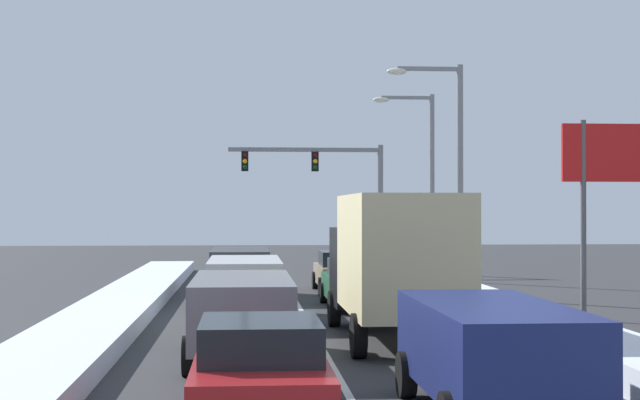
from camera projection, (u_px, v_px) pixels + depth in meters
name	position (u px, v px, depth m)	size (l,w,h in m)	color
ground_plane	(316.00, 337.00, 22.91)	(120.00, 120.00, 0.00)	#333335
lane_stripe_between_right_lane_and_center_lane	(306.00, 318.00, 26.88)	(0.14, 43.74, 0.01)	silver
snow_bank_right_shoulder	(493.00, 307.00, 27.29)	(1.85, 43.74, 0.55)	silver
snow_bank_left_shoulder	(113.00, 312.00, 26.47)	(2.14, 43.74, 0.46)	silver
suv_navy_right_lane_nearest	(491.00, 349.00, 13.92)	(2.16, 4.90, 1.67)	navy
box_truck_right_lane_second	(395.00, 259.00, 22.16)	(2.53, 7.20, 3.36)	black
sedan_green_right_lane_third	(356.00, 283.00, 29.83)	(2.00, 4.50, 1.51)	#1E5633
sedan_tan_right_lane_fourth	(342.00, 271.00, 35.46)	(2.00, 4.50, 1.51)	#937F60
sedan_red_center_lane_nearest	(260.00, 372.00, 13.41)	(2.00, 4.50, 1.51)	maroon
suv_gray_center_lane_second	(242.00, 310.00, 19.30)	(2.16, 4.90, 1.67)	slate
suv_silver_center_lane_third	(245.00, 283.00, 26.54)	(2.16, 4.90, 1.67)	#B7BABF
suv_charcoal_center_lane_fourth	(240.00, 268.00, 33.33)	(2.16, 4.90, 1.67)	#38383D
traffic_light_gantry	(333.00, 180.00, 46.93)	(7.54, 0.47, 6.20)	slate
street_lamp_right_near	(637.00, 76.00, 17.44)	(2.66, 0.36, 9.22)	gray
street_lamp_right_mid	(450.00, 158.00, 33.29)	(2.66, 0.36, 8.04)	gray
street_lamp_right_far	(423.00, 169.00, 41.26)	(2.66, 0.36, 7.98)	gray
roadside_sign_right	(619.00, 174.00, 26.61)	(3.20, 0.16, 5.50)	#59595B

